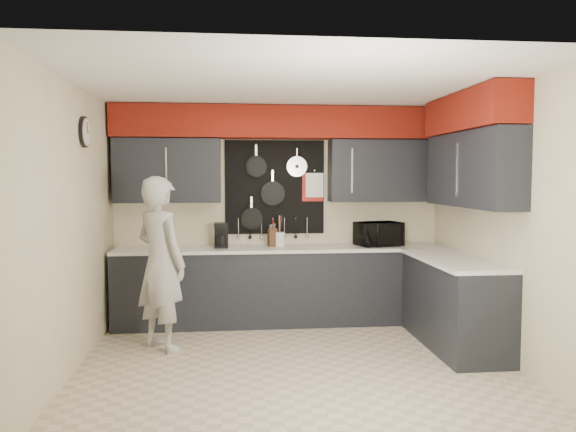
{
  "coord_description": "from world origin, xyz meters",
  "views": [
    {
      "loc": [
        -0.59,
        -5.16,
        1.75
      ],
      "look_at": [
        -0.01,
        0.5,
        1.35
      ],
      "focal_mm": 35.0,
      "sensor_mm": 36.0,
      "label": 1
    }
  ],
  "objects": [
    {
      "name": "utensil_crock",
      "position": [
        -0.01,
        1.51,
        1.0
      ],
      "size": [
        0.13,
        0.13,
        0.17
      ],
      "primitive_type": "cylinder",
      "color": "white",
      "rests_on": "base_cabinets"
    },
    {
      "name": "ground",
      "position": [
        0.0,
        0.0,
        0.0
      ],
      "size": [
        4.0,
        4.0,
        0.0
      ],
      "primitive_type": "plane",
      "color": "beige",
      "rests_on": "ground"
    },
    {
      "name": "back_wall_assembly",
      "position": [
        0.01,
        1.6,
        2.01
      ],
      "size": [
        4.0,
        0.36,
        2.6
      ],
      "color": "beige",
      "rests_on": "ground"
    },
    {
      "name": "microwave",
      "position": [
        1.18,
        1.43,
        1.06
      ],
      "size": [
        0.6,
        0.48,
        0.29
      ],
      "primitive_type": "imported",
      "rotation": [
        0.0,
        0.0,
        0.28
      ],
      "color": "black",
      "rests_on": "base_cabinets"
    },
    {
      "name": "base_cabinets",
      "position": [
        0.49,
        1.13,
        0.46
      ],
      "size": [
        3.95,
        2.2,
        0.92
      ],
      "color": "black",
      "rests_on": "ground"
    },
    {
      "name": "left_wall_assembly",
      "position": [
        -1.99,
        0.02,
        1.33
      ],
      "size": [
        0.05,
        3.5,
        2.6
      ],
      "color": "beige",
      "rests_on": "ground"
    },
    {
      "name": "knife_block",
      "position": [
        -0.1,
        1.5,
        1.03
      ],
      "size": [
        0.11,
        0.11,
        0.21
      ],
      "primitive_type": "cube",
      "rotation": [
        0.0,
        0.0,
        0.18
      ],
      "color": "#392512",
      "rests_on": "base_cabinets"
    },
    {
      "name": "right_wall_assembly",
      "position": [
        1.85,
        0.26,
        1.94
      ],
      "size": [
        0.36,
        3.5,
        2.6
      ],
      "color": "beige",
      "rests_on": "ground"
    },
    {
      "name": "coffee_maker",
      "position": [
        -0.71,
        1.46,
        1.07
      ],
      "size": [
        0.16,
        0.2,
        0.29
      ],
      "rotation": [
        0.0,
        0.0,
        0.0
      ],
      "color": "black",
      "rests_on": "base_cabinets"
    },
    {
      "name": "person",
      "position": [
        -1.3,
        0.56,
        0.88
      ],
      "size": [
        0.76,
        0.75,
        1.76
      ],
      "primitive_type": "imported",
      "rotation": [
        0.0,
        0.0,
        2.37
      ],
      "color": "#B4B4B1",
      "rests_on": "ground"
    }
  ]
}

